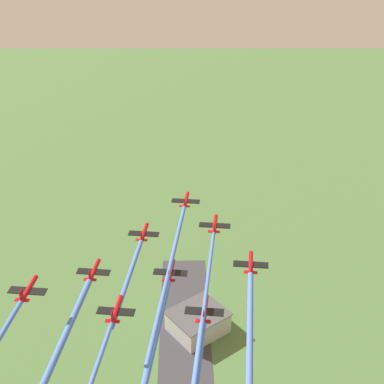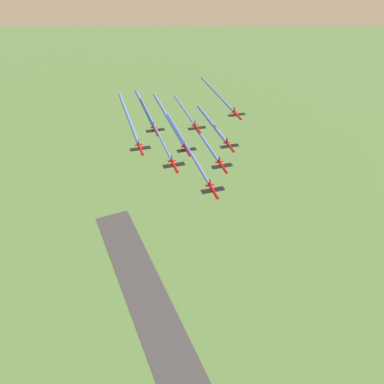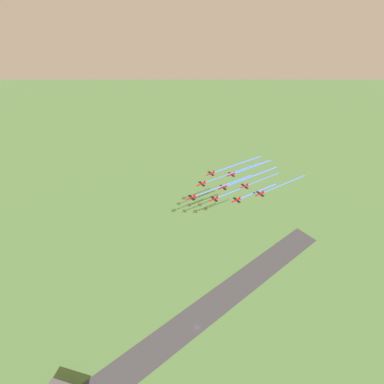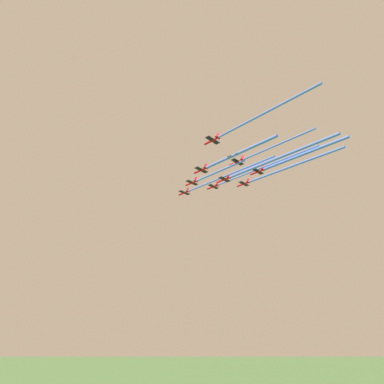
# 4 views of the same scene
# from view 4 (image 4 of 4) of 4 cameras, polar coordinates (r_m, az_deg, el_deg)

# --- Properties ---
(jet_0) EXTENTS (6.65, 6.69, 2.58)m
(jet_0) POSITION_cam_4_polar(r_m,az_deg,el_deg) (165.29, -1.52, -0.15)
(jet_0) COLOR #B20C14
(jet_1) EXTENTS (6.65, 6.69, 2.58)m
(jet_1) POSITION_cam_4_polar(r_m,az_deg,el_deg) (150.23, -0.06, 1.77)
(jet_1) COLOR #B20C14
(jet_2) EXTENTS (6.65, 6.69, 2.58)m
(jet_2) POSITION_cam_4_polar(r_m,az_deg,el_deg) (162.77, 4.06, 1.02)
(jet_2) COLOR #B20C14
(jet_3) EXTENTS (6.65, 6.69, 2.58)m
(jet_3) POSITION_cam_4_polar(r_m,az_deg,el_deg) (135.60, 1.72, 4.20)
(jet_3) COLOR #B20C14
(jet_4) EXTENTS (6.65, 6.69, 2.58)m
(jet_4) POSITION_cam_4_polar(r_m,az_deg,el_deg) (147.42, 6.13, 2.39)
(jet_4) COLOR #B20C14
(jet_5) EXTENTS (6.65, 6.69, 2.58)m
(jet_5) POSITION_cam_4_polar(r_m,az_deg,el_deg) (161.01, 9.80, 1.55)
(jet_5) COLOR #B20C14
(jet_6) EXTENTS (6.65, 6.69, 2.58)m
(jet_6) POSITION_cam_4_polar(r_m,az_deg,el_deg) (124.99, 3.86, 9.80)
(jet_6) COLOR #B20C14
(jet_7) EXTENTS (6.65, 6.69, 2.58)m
(jet_7) POSITION_cam_4_polar(r_m,az_deg,el_deg) (134.44, 8.58, 5.67)
(jet_7) COLOR #B20C14
(jet_8) EXTENTS (6.65, 6.69, 2.58)m
(jet_8) POSITION_cam_4_polar(r_m,az_deg,el_deg) (147.47, 12.41, 3.81)
(jet_8) COLOR #B20C14
(smoke_trail_0) EXTENTS (37.00, 38.73, 0.90)m
(smoke_trail_0) POSITION_cam_4_polar(r_m,az_deg,el_deg) (147.24, 6.60, 3.13)
(smoke_trail_0) COLOR #4C72D8
(smoke_trail_1) EXTENTS (20.46, 21.39, 0.96)m
(smoke_trail_1) POSITION_cam_4_polar(r_m,az_deg,el_deg) (139.59, 5.17, 3.98)
(smoke_trail_1) COLOR #4C72D8
(smoke_trail_2) EXTENTS (38.30, 40.10, 0.73)m
(smoke_trail_2) POSITION_cam_4_polar(r_m,az_deg,el_deg) (146.85, 13.23, 4.56)
(smoke_trail_2) COLOR #4C72D8
(smoke_trail_3) EXTENTS (25.04, 26.17, 1.23)m
(smoke_trail_3) POSITION_cam_4_polar(r_m,az_deg,el_deg) (124.17, 8.90, 7.35)
(smoke_trail_3) COLOR #4C72D8
(smoke_trail_4) EXTENTS (36.48, 38.17, 1.20)m
(smoke_trail_4) POSITION_cam_4_polar(r_m,az_deg,el_deg) (133.55, 16.02, 6.22)
(smoke_trail_4) COLOR #4C72D8
(smoke_trail_5) EXTENTS (34.03, 35.60, 1.11)m
(smoke_trail_5) POSITION_cam_4_polar(r_m,az_deg,el_deg) (149.02, 18.47, 4.69)
(smoke_trail_5) COLOR #4C72D8
(smoke_trail_6) EXTENTS (29.61, 30.99, 0.87)m
(smoke_trail_6) POSITION_cam_4_polar(r_m,az_deg,el_deg) (113.75, 13.52, 14.37)
(smoke_trail_6) COLOR #4C72D8
(smoke_trail_7) EXTENTS (22.64, 23.68, 0.79)m
(smoke_trail_7) POSITION_cam_4_polar(r_m,az_deg,el_deg) (125.86, 15.79, 8.59)
(smoke_trail_7) COLOR #4C72D8
(smoke_trail_8) EXTENTS (27.35, 28.59, 1.25)m
(smoke_trail_8) POSITION_cam_4_polar(r_m,az_deg,el_deg) (138.64, 20.31, 6.73)
(smoke_trail_8) COLOR #4C72D8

